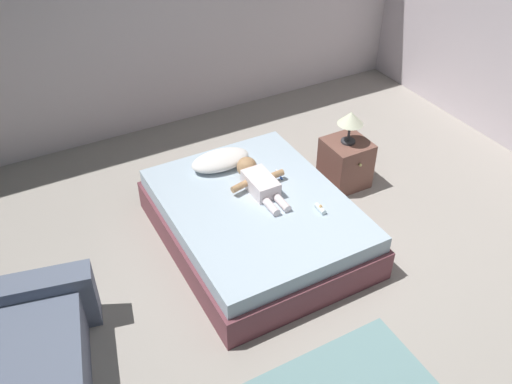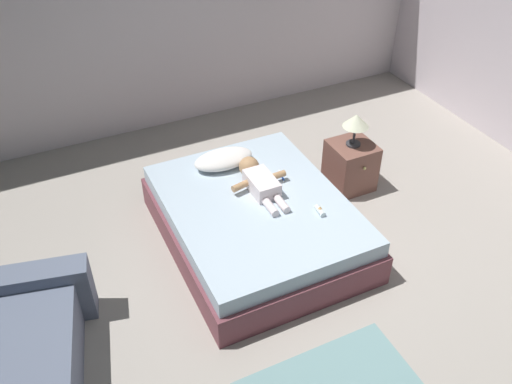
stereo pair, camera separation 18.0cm
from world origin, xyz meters
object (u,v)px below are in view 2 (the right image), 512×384
object	(u,v)px
pillow	(224,159)
lamp	(356,122)
toothbrush	(281,175)
nightstand	(350,165)
bed	(256,221)
baby	(259,180)
baby_bottle	(320,210)

from	to	relation	value
pillow	lamp	size ratio (longest dim) A/B	1.70
pillow	toothbrush	bearing A→B (deg)	-43.47
pillow	nightstand	xyz separation A→B (m)	(1.17, -0.28, -0.25)
bed	pillow	size ratio (longest dim) A/B	3.39
baby	lamp	xyz separation A→B (m)	(1.03, 0.14, 0.22)
baby_bottle	toothbrush	bearing A→B (deg)	94.52
toothbrush	lamp	size ratio (longest dim) A/B	0.42
pillow	toothbrush	size ratio (longest dim) A/B	4.05
bed	lamp	distance (m)	1.28
bed	toothbrush	size ratio (longest dim) A/B	13.72
bed	pillow	distance (m)	0.65
pillow	toothbrush	distance (m)	0.53
bed	baby	distance (m)	0.35
baby	nightstand	distance (m)	1.07
pillow	nightstand	world-z (taller)	pillow
pillow	toothbrush	xyz separation A→B (m)	(0.38, -0.36, -0.06)
toothbrush	baby_bottle	bearing A→B (deg)	-85.48
bed	baby	world-z (taller)	baby
toothbrush	bed	bearing A→B (deg)	-146.76
bed	lamp	size ratio (longest dim) A/B	5.75
lamp	baby_bottle	world-z (taller)	lamp
pillow	lamp	bearing A→B (deg)	-13.38
pillow	baby	distance (m)	0.44
bed	baby_bottle	size ratio (longest dim) A/B	15.20
lamp	baby_bottle	xyz separation A→B (m)	(-0.74, -0.66, -0.27)
baby	pillow	bearing A→B (deg)	108.42
baby	toothbrush	xyz separation A→B (m)	(0.24, 0.06, -0.06)
bed	lamp	bearing A→B (deg)	15.36
bed	toothbrush	xyz separation A→B (m)	(0.35, 0.23, 0.22)
nightstand	lamp	bearing A→B (deg)	90.00
bed	baby	bearing A→B (deg)	57.97
bed	pillow	xyz separation A→B (m)	(-0.03, 0.59, 0.28)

